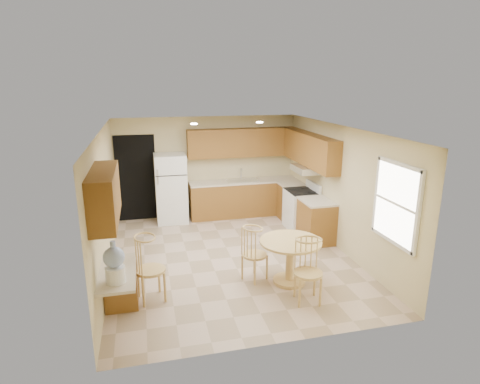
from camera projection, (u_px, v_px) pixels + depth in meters
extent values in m
plane|color=tan|center=(231.00, 257.00, 7.84)|extent=(5.50, 5.50, 0.00)
cube|color=white|center=(230.00, 129.00, 7.17)|extent=(4.50, 5.50, 0.02)
cube|color=#CFBD8B|center=(207.00, 167.00, 10.08)|extent=(4.50, 0.02, 2.50)
cube|color=#CFBD8B|center=(279.00, 256.00, 4.93)|extent=(4.50, 0.02, 2.50)
cube|color=#CFBD8B|center=(105.00, 205.00, 6.99)|extent=(0.02, 5.50, 2.50)
cube|color=#CFBD8B|center=(340.00, 189.00, 8.02)|extent=(0.02, 5.50, 2.50)
cube|color=black|center=(136.00, 178.00, 9.72)|extent=(0.90, 0.02, 2.10)
cube|color=brown|center=(244.00, 199.00, 10.22)|extent=(2.75, 0.60, 0.87)
cube|color=beige|center=(244.00, 181.00, 10.10)|extent=(2.75, 0.63, 0.04)
cube|color=brown|center=(292.00, 202.00, 9.91)|extent=(0.60, 0.59, 0.87)
cube|color=beige|center=(292.00, 184.00, 9.78)|extent=(0.63, 0.59, 0.04)
cube|color=brown|center=(316.00, 222.00, 8.55)|extent=(0.60, 0.80, 0.87)
cube|color=beige|center=(317.00, 201.00, 8.42)|extent=(0.63, 0.80, 0.04)
cube|color=brown|center=(243.00, 143.00, 9.96)|extent=(2.75, 0.33, 0.70)
cube|color=brown|center=(310.00, 150.00, 8.95)|extent=(0.33, 2.42, 0.70)
cube|color=brown|center=(105.00, 196.00, 5.37)|extent=(0.33, 1.40, 0.70)
cube|color=silver|center=(243.00, 180.00, 10.08)|extent=(0.78, 0.44, 0.01)
cube|color=silver|center=(306.00, 169.00, 9.02)|extent=(0.50, 0.76, 0.14)
cube|color=brown|center=(121.00, 285.00, 6.06)|extent=(0.48, 0.42, 0.72)
cube|color=beige|center=(117.00, 273.00, 5.60)|extent=(0.50, 1.20, 0.04)
cube|color=white|center=(396.00, 203.00, 6.22)|extent=(0.05, 1.00, 1.20)
cube|color=white|center=(400.00, 164.00, 6.05)|extent=(0.05, 1.10, 0.06)
cube|color=white|center=(392.00, 241.00, 6.38)|extent=(0.05, 1.10, 0.06)
cube|color=white|center=(418.00, 214.00, 5.72)|extent=(0.05, 0.06, 1.28)
cube|color=white|center=(377.00, 194.00, 6.71)|extent=(0.05, 0.06, 1.28)
cylinder|color=white|center=(194.00, 124.00, 8.18)|extent=(0.14, 0.14, 0.02)
cylinder|color=white|center=(260.00, 122.00, 8.50)|extent=(0.14, 0.14, 0.02)
cube|color=white|center=(171.00, 188.00, 9.65)|extent=(0.74, 0.69, 1.67)
cube|color=black|center=(171.00, 176.00, 9.22)|extent=(0.72, 0.01, 0.02)
cube|color=silver|center=(158.00, 181.00, 9.17)|extent=(0.03, 0.03, 0.18)
cube|color=silver|center=(158.00, 172.00, 9.11)|extent=(0.03, 0.03, 0.14)
cube|color=white|center=(301.00, 210.00, 9.26)|extent=(0.65, 0.76, 0.90)
cube|color=black|center=(302.00, 191.00, 9.14)|extent=(0.64, 0.75, 0.02)
cube|color=white|center=(313.00, 186.00, 9.18)|extent=(0.06, 0.76, 0.18)
cylinder|color=tan|center=(289.00, 280.00, 6.87)|extent=(0.56, 0.56, 0.06)
cylinder|color=tan|center=(290.00, 262.00, 6.78)|extent=(0.14, 0.14, 0.69)
cylinder|color=tan|center=(291.00, 242.00, 6.68)|extent=(1.04, 1.04, 0.04)
cylinder|color=tan|center=(255.00, 255.00, 6.87)|extent=(0.42, 0.42, 0.04)
cylinder|color=tan|center=(244.00, 264.00, 7.04)|extent=(0.04, 0.04, 0.45)
cylinder|color=tan|center=(260.00, 262.00, 7.11)|extent=(0.04, 0.04, 0.45)
cylinder|color=tan|center=(248.00, 272.00, 6.75)|extent=(0.04, 0.04, 0.45)
cylinder|color=tan|center=(265.00, 270.00, 6.82)|extent=(0.04, 0.04, 0.45)
cylinder|color=tan|center=(308.00, 273.00, 6.16)|extent=(0.45, 0.45, 0.04)
cylinder|color=tan|center=(294.00, 284.00, 6.33)|extent=(0.04, 0.04, 0.48)
cylinder|color=tan|center=(313.00, 281.00, 6.41)|extent=(0.04, 0.04, 0.48)
cylinder|color=tan|center=(302.00, 294.00, 6.03)|extent=(0.04, 0.04, 0.48)
cylinder|color=tan|center=(321.00, 291.00, 6.11)|extent=(0.04, 0.04, 0.48)
cylinder|color=tan|center=(150.00, 270.00, 6.21)|extent=(0.47, 0.47, 0.04)
cylinder|color=tan|center=(140.00, 281.00, 6.40)|extent=(0.04, 0.04, 0.50)
cylinder|color=tan|center=(162.00, 279.00, 6.47)|extent=(0.04, 0.04, 0.50)
cylinder|color=tan|center=(141.00, 291.00, 6.08)|extent=(0.04, 0.04, 0.50)
cylinder|color=tan|center=(163.00, 289.00, 6.16)|extent=(0.04, 0.04, 0.50)
cylinder|color=white|center=(115.00, 274.00, 5.27)|extent=(0.26, 0.26, 0.22)
sphere|color=#92ABE2|center=(114.00, 257.00, 5.20)|extent=(0.28, 0.28, 0.28)
cylinder|color=#92ABE2|center=(113.00, 244.00, 5.15)|extent=(0.07, 0.07, 0.08)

